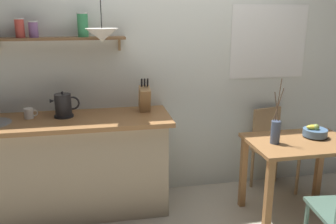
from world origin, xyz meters
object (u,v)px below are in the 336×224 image
at_px(coffee_mug_by_sink, 29,113).
at_px(electric_kettle, 64,106).
at_px(fruit_bowl, 315,132).
at_px(dining_table, 299,155).
at_px(knife_block, 145,98).
at_px(pendant_lamp, 102,35).
at_px(dining_chair_far, 272,145).
at_px(twig_vase, 276,131).

bearing_deg(coffee_mug_by_sink, electric_kettle, -2.28).
distance_m(fruit_bowl, coffee_mug_by_sink, 2.54).
distance_m(dining_table, fruit_bowl, 0.27).
bearing_deg(knife_block, pendant_lamp, -156.76).
distance_m(fruit_bowl, pendant_lamp, 2.05).
height_order(dining_chair_far, twig_vase, twig_vase).
distance_m(dining_chair_far, pendant_lamp, 2.06).
distance_m(dining_chair_far, fruit_bowl, 0.60).
height_order(dining_chair_far, fruit_bowl, fruit_bowl).
xyz_separation_m(dining_table, dining_chair_far, (0.03, 0.56, -0.11)).
bearing_deg(coffee_mug_by_sink, pendant_lamp, -11.22).
height_order(dining_table, pendant_lamp, pendant_lamp).
bearing_deg(fruit_bowl, knife_block, 161.85).
height_order(twig_vase, pendant_lamp, pendant_lamp).
distance_m(dining_table, knife_block, 1.48).
distance_m(dining_table, twig_vase, 0.35).
bearing_deg(fruit_bowl, electric_kettle, 168.54).
relative_size(fruit_bowl, pendant_lamp, 0.47).
bearing_deg(fruit_bowl, dining_chair_far, 106.37).
relative_size(dining_table, twig_vase, 1.59).
xyz_separation_m(knife_block, pendant_lamp, (-0.36, -0.16, 0.59)).
height_order(electric_kettle, pendant_lamp, pendant_lamp).
relative_size(dining_table, coffee_mug_by_sink, 7.66).
distance_m(electric_kettle, pendant_lamp, 0.73).
bearing_deg(electric_kettle, twig_vase, -16.34).
xyz_separation_m(twig_vase, knife_block, (-1.05, 0.56, 0.20)).
distance_m(dining_chair_far, electric_kettle, 2.13).
distance_m(knife_block, coffee_mug_by_sink, 1.03).
xyz_separation_m(dining_chair_far, pendant_lamp, (-1.69, -0.17, 1.16)).
distance_m(fruit_bowl, electric_kettle, 2.26).
height_order(dining_chair_far, knife_block, knife_block).
height_order(dining_table, knife_block, knife_block).
distance_m(coffee_mug_by_sink, pendant_lamp, 0.95).
distance_m(electric_kettle, knife_block, 0.73).
bearing_deg(dining_chair_far, electric_kettle, -178.72).
xyz_separation_m(dining_table, twig_vase, (-0.25, -0.01, 0.25)).
relative_size(coffee_mug_by_sink, pendant_lamp, 0.26).
bearing_deg(pendant_lamp, electric_kettle, 161.83).
distance_m(dining_table, coffee_mug_by_sink, 2.41).
relative_size(twig_vase, knife_block, 1.77).
height_order(electric_kettle, coffee_mug_by_sink, electric_kettle).
bearing_deg(twig_vase, coffee_mug_by_sink, 165.60).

